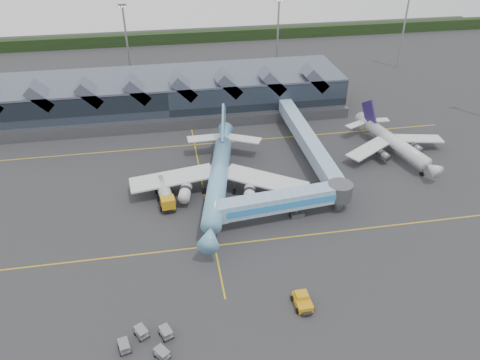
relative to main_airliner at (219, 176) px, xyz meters
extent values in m
plane|color=#2B2B2E|center=(-2.88, -7.53, -3.77)|extent=(260.00, 260.00, 0.00)
cube|color=gold|center=(-2.88, -15.53, -3.77)|extent=(120.00, 0.25, 0.01)
cube|color=gold|center=(-2.88, 20.47, -3.77)|extent=(120.00, 0.25, 0.01)
cube|color=gold|center=(-2.88, 2.47, -3.77)|extent=(0.25, 60.00, 0.01)
cube|color=black|center=(-2.88, 102.47, -1.77)|extent=(260.00, 4.00, 4.00)
cube|color=black|center=(-7.88, 40.47, 0.73)|extent=(90.00, 20.00, 9.00)
cube|color=#4A5163|center=(-7.88, 40.47, 5.43)|extent=(90.00, 20.00, 0.60)
cube|color=#58595F|center=(-7.88, 29.47, -2.47)|extent=(90.00, 2.50, 2.60)
cube|color=#4A5163|center=(-36.88, 33.47, 5.53)|extent=(6.43, 6.00, 6.43)
cube|color=#4A5163|center=(-25.88, 33.47, 5.53)|extent=(6.43, 6.00, 6.43)
cube|color=#4A5163|center=(-14.88, 33.47, 5.53)|extent=(6.43, 6.00, 6.43)
cube|color=#4A5163|center=(-3.88, 33.47, 5.53)|extent=(6.43, 6.00, 6.43)
cube|color=#4A5163|center=(7.12, 33.47, 5.53)|extent=(6.43, 6.00, 6.43)
cube|color=#4A5163|center=(18.12, 33.47, 5.53)|extent=(6.43, 6.00, 6.43)
cube|color=#4A5163|center=(29.12, 33.47, 5.53)|extent=(6.43, 6.00, 6.43)
cylinder|color=gray|center=(-17.88, 64.47, 7.23)|extent=(0.56, 0.56, 22.00)
cube|color=#58595F|center=(-17.88, 64.47, 18.23)|extent=(2.40, 0.50, 0.90)
cylinder|color=gray|center=(27.12, 64.47, 7.23)|extent=(0.56, 0.56, 22.00)
cube|color=#58595F|center=(27.12, 64.47, 18.23)|extent=(2.40, 0.50, 0.90)
cylinder|color=gray|center=(67.12, 62.47, 7.23)|extent=(0.56, 0.56, 22.00)
cylinder|color=#5F9AC0|center=(-0.28, -1.27, 0.02)|extent=(9.50, 28.55, 3.51)
cone|color=#5F9AC0|center=(-3.83, -17.55, 0.02)|extent=(4.47, 5.51, 3.51)
cube|color=black|center=(-3.96, -18.15, 0.75)|extent=(1.38, 0.61, 0.48)
cone|color=#5F9AC0|center=(3.45, 15.81, 0.28)|extent=(4.82, 7.10, 3.51)
cube|color=silver|center=(-8.80, 1.80, -0.60)|extent=(16.41, 6.84, 1.16)
cube|color=silver|center=(8.75, -2.03, -0.60)|extent=(16.45, 12.62, 1.16)
cylinder|color=silver|center=(-6.56, -1.98, -1.48)|extent=(3.17, 5.23, 2.18)
cylinder|color=silver|center=(5.14, -4.53, -1.48)|extent=(3.17, 5.23, 2.18)
cube|color=#5F9AC0|center=(3.10, 14.22, 3.94)|extent=(2.32, 8.87, 9.68)
cube|color=silver|center=(-1.03, 15.54, 0.28)|extent=(7.40, 3.06, 0.23)
cube|color=silver|center=(7.42, 13.69, 0.28)|extent=(7.82, 5.79, 0.23)
cylinder|color=#58595F|center=(-3.14, -14.38, -2.76)|extent=(0.26, 0.26, 2.03)
cylinder|color=#58595F|center=(-2.93, 0.56, -2.76)|extent=(0.26, 0.26, 2.03)
cylinder|color=#58595F|center=(2.90, -0.72, -2.76)|extent=(0.26, 0.26, 2.03)
cylinder|color=black|center=(-3.14, -14.38, -3.41)|extent=(0.68, 1.36, 1.30)
cylinder|color=silver|center=(40.13, 7.91, -0.81)|extent=(6.66, 19.36, 2.74)
cone|color=silver|center=(42.46, -3.10, -0.81)|extent=(3.37, 3.79, 2.74)
cube|color=black|center=(42.54, -3.50, -0.24)|extent=(1.09, 0.54, 0.48)
cone|color=silver|center=(37.69, 19.45, -0.61)|extent=(3.59, 4.86, 2.74)
cube|color=silver|center=(33.67, 7.44, -1.29)|extent=(11.67, 8.79, 0.92)
cube|color=silver|center=(46.23, 10.10, -1.29)|extent=(11.73, 4.75, 0.92)
cylinder|color=#58595F|center=(36.23, 5.68, -1.98)|extent=(2.35, 3.57, 1.70)
cylinder|color=#58595F|center=(44.60, 7.45, -1.98)|extent=(2.35, 3.57, 1.70)
cube|color=#261A4F|center=(37.91, 18.37, 1.93)|extent=(1.68, 6.12, 6.69)
cube|color=silver|center=(34.83, 18.00, -0.61)|extent=(5.54, 4.02, 0.23)
cube|color=silver|center=(40.88, 19.28, -0.61)|extent=(5.30, 2.11, 0.23)
cylinder|color=#58595F|center=(42.00, -0.95, -2.98)|extent=(0.26, 0.26, 1.59)
cylinder|color=#58595F|center=(37.68, 8.23, -2.98)|extent=(0.26, 0.26, 1.59)
cylinder|color=#58595F|center=(42.24, 9.19, -2.98)|extent=(0.26, 0.26, 1.59)
cylinder|color=black|center=(42.00, -0.95, -3.49)|extent=(0.61, 1.08, 1.02)
cube|color=#7DADD0|center=(9.64, -10.12, 0.02)|extent=(20.86, 5.28, 2.99)
cube|color=#2982CF|center=(9.81, -11.71, 0.02)|extent=(20.54, 2.32, 1.24)
cube|color=#7DADD0|center=(-1.64, -11.33, 0.02)|extent=(3.02, 3.57, 3.10)
cylinder|color=#58595F|center=(12.72, -9.79, -1.88)|extent=(0.72, 0.72, 3.79)
cube|color=#58595F|center=(12.72, -9.79, -3.31)|extent=(2.68, 2.32, 0.93)
cylinder|color=black|center=(11.70, -9.90, -3.41)|extent=(0.51, 0.97, 0.93)
cylinder|color=black|center=(13.75, -9.68, -3.41)|extent=(0.51, 0.97, 0.93)
cylinder|color=#58595F|center=(20.93, -8.91, 0.02)|extent=(4.54, 4.54, 3.10)
cylinder|color=#58595F|center=(20.93, -8.91, -1.88)|extent=(1.86, 1.86, 3.79)
cube|color=black|center=(-10.40, -1.04, -3.01)|extent=(3.61, 9.40, 0.51)
cube|color=#C38712|center=(-9.95, -4.47, -1.94)|extent=(2.71, 2.54, 2.24)
cube|color=black|center=(-9.84, -5.28, -1.43)|extent=(2.24, 0.44, 1.02)
cylinder|color=#B2B2B7|center=(-10.56, 0.17, -1.64)|extent=(3.09, 6.16, 2.34)
sphere|color=#B2B2B7|center=(-10.94, 3.10, -1.64)|extent=(2.24, 2.24, 2.24)
sphere|color=#B2B2B7|center=(-10.18, -2.76, -1.64)|extent=(2.24, 2.24, 2.24)
cylinder|color=black|center=(-11.26, -4.23, -3.26)|extent=(0.49, 1.06, 1.02)
cylinder|color=black|center=(-8.74, -3.90, -3.26)|extent=(0.49, 1.06, 1.02)
cylinder|color=black|center=(-11.73, -0.70, -3.26)|extent=(0.49, 1.06, 1.02)
cylinder|color=black|center=(-9.20, -0.37, -3.26)|extent=(0.49, 1.06, 1.02)
cylinder|color=black|center=(-12.06, 1.82, -3.26)|extent=(0.49, 1.06, 1.02)
cylinder|color=black|center=(-9.54, 2.15, -3.26)|extent=(0.49, 1.06, 1.02)
cube|color=#C38712|center=(7.79, -30.57, -3.08)|extent=(2.30, 3.64, 0.99)
cube|color=#C38712|center=(7.77, -29.98, -2.34)|extent=(1.83, 1.64, 0.69)
cube|color=black|center=(7.85, -32.45, -3.33)|extent=(1.41, 0.84, 0.30)
cylinder|color=black|center=(6.69, -31.80, -3.38)|extent=(0.32, 0.80, 0.79)
cylinder|color=black|center=(8.97, -31.72, -3.38)|extent=(0.32, 0.80, 0.79)
cylinder|color=black|center=(6.61, -29.42, -3.38)|extent=(0.32, 0.80, 0.79)
cylinder|color=black|center=(8.89, -29.35, -3.38)|extent=(0.32, 0.80, 0.79)
cube|color=gray|center=(-14.77, -32.06, -3.27)|extent=(2.07, 2.36, 0.14)
cube|color=gray|center=(-14.77, -32.06, -2.41)|extent=(2.07, 2.36, 0.07)
cylinder|color=black|center=(-14.52, -31.09, -3.61)|extent=(0.25, 0.34, 0.33)
cube|color=gray|center=(-11.55, -32.68, -3.27)|extent=(1.94, 2.33, 0.14)
cube|color=gray|center=(-11.55, -32.68, -2.41)|extent=(1.94, 2.33, 0.07)
cylinder|color=black|center=(-11.21, -31.75, -3.61)|extent=(0.23, 0.34, 0.33)
cube|color=gray|center=(-16.93, -33.95, -3.27)|extent=(1.72, 2.25, 0.14)
cube|color=gray|center=(-16.93, -33.95, -2.41)|extent=(1.72, 2.25, 0.07)
cylinder|color=black|center=(-16.45, -33.07, -3.61)|extent=(0.19, 0.34, 0.33)
cube|color=gray|center=(-12.18, -35.90, -3.27)|extent=(2.22, 2.36, 0.14)
cube|color=gray|center=(-12.18, -35.90, -2.41)|extent=(2.22, 2.36, 0.07)
cylinder|color=black|center=(-12.07, -34.91, -3.61)|extent=(0.28, 0.33, 0.33)
camera|label=1|loc=(-9.05, -74.95, 47.21)|focal=35.00mm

